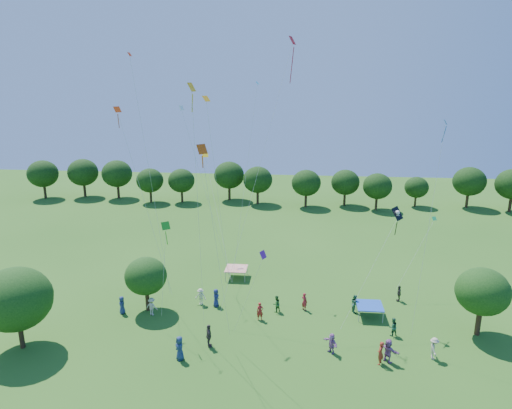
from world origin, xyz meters
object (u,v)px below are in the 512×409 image
Objects in this scene: near_tree_west at (16,299)px; pirate_kite at (397,215)px; near_tree_north at (146,276)px; red_high_kite at (281,88)px; near_tree_east at (483,292)px; tent_blue at (370,306)px; tent_red_stripe at (236,269)px.

near_tree_west is 30.17m from pirate_kite.
red_high_kite reaches higher than near_tree_north.
near_tree_east is 8.97m from tent_blue.
pirate_kite reaches higher than near_tree_north.
pirate_kite is (28.79, 7.38, 5.17)m from near_tree_west.
near_tree_north is 19.67m from tent_blue.
near_tree_north is 27.84m from near_tree_east.
pirate_kite is (1.62, -0.06, 8.21)m from tent_blue.
near_tree_west reaches higher than tent_red_stripe.
red_high_kite is (4.55, -4.30, 18.22)m from tent_red_stripe.
near_tree_north is at bearing -163.96° from red_high_kite.
near_tree_east is at bearing -23.34° from tent_red_stripe.
tent_red_stripe is at bearing 47.64° from near_tree_north.
near_tree_west is at bearing -164.69° from tent_blue.
near_tree_east is (35.45, 5.33, -0.30)m from near_tree_west.
pirate_kite is (-6.66, 2.05, 5.47)m from near_tree_east.
pirate_kite is (21.14, 0.64, 5.97)m from near_tree_north.
pirate_kite reaches higher than near_tree_west.
near_tree_east is 0.66× the size of pirate_kite.
tent_red_stripe is (14.57, 14.34, -3.04)m from near_tree_west.
near_tree_north is 0.22× the size of red_high_kite.
tent_blue is at bearing -17.91° from red_high_kite.
near_tree_north is at bearing -132.36° from tent_red_stripe.
tent_red_stripe is 0.26× the size of pirate_kite.
near_tree_west is 2.93× the size of tent_blue.
tent_red_stripe is at bearing 156.66° from near_tree_east.
near_tree_east is 8.86m from pirate_kite.
near_tree_north is 10.52m from tent_red_stripe.
red_high_kite is at bearing -43.34° from tent_red_stripe.
pirate_kite is 0.39× the size of red_high_kite.
near_tree_east is at bearing -17.13° from pirate_kite.
red_high_kite is at bearing 27.70° from near_tree_west.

